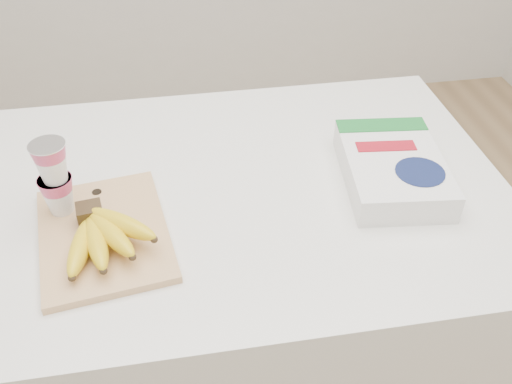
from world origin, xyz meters
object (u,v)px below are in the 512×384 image
yogurt_stack (54,176)px  cutting_board (104,234)px  bananas (102,235)px  cereal_box (393,168)px  table (226,325)px

yogurt_stack → cutting_board: bearing=-43.0°
bananas → yogurt_stack: size_ratio=1.22×
cutting_board → bananas: 0.05m
cereal_box → cutting_board: bearing=-166.3°
yogurt_stack → cereal_box: 0.70m
table → yogurt_stack: yogurt_stack is taller
cutting_board → bananas: (0.00, -0.04, 0.04)m
bananas → yogurt_stack: 0.15m
bananas → cereal_box: bearing=11.2°
table → cutting_board: bearing=-153.7°
cutting_board → yogurt_stack: (-0.08, 0.08, 0.09)m
table → yogurt_stack: size_ratio=7.79×
bananas → cereal_box: size_ratio=0.61×
table → yogurt_stack: 0.65m
yogurt_stack → table: bearing=7.4°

